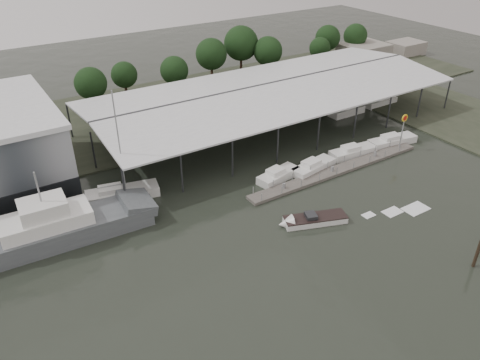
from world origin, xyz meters
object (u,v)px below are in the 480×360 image
shell_fuel_sign (403,125)px  grey_trawler (61,227)px  white_sailboat (121,193)px  speedboat_underway (310,220)px

shell_fuel_sign → grey_trawler: grey_trawler is taller
grey_trawler → white_sailboat: white_sailboat is taller
white_sailboat → shell_fuel_sign: bearing=-1.0°
grey_trawler → speedboat_underway: grey_trawler is taller
shell_fuel_sign → speedboat_underway: size_ratio=0.31×
shell_fuel_sign → speedboat_underway: shell_fuel_sign is taller
grey_trawler → speedboat_underway: (23.96, -11.97, -1.19)m
shell_fuel_sign → white_sailboat: (-38.62, 9.32, -3.26)m
white_sailboat → speedboat_underway: white_sailboat is taller
speedboat_underway → grey_trawler: bearing=-6.7°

